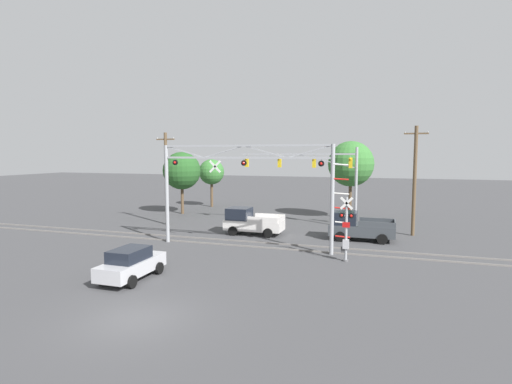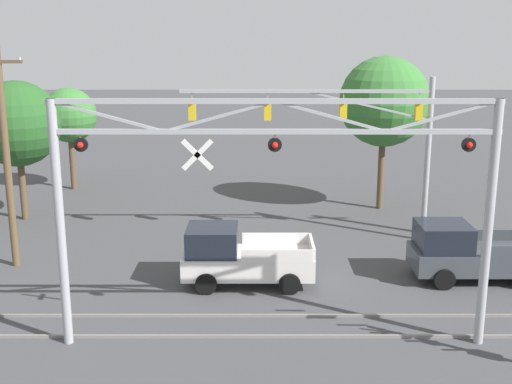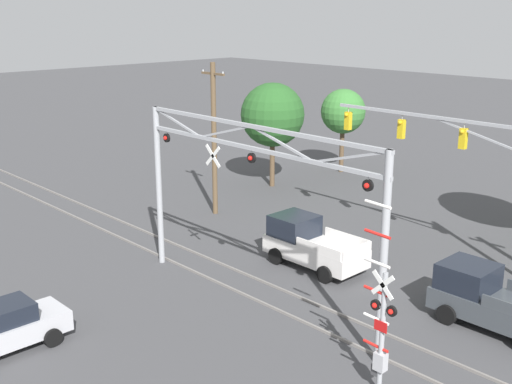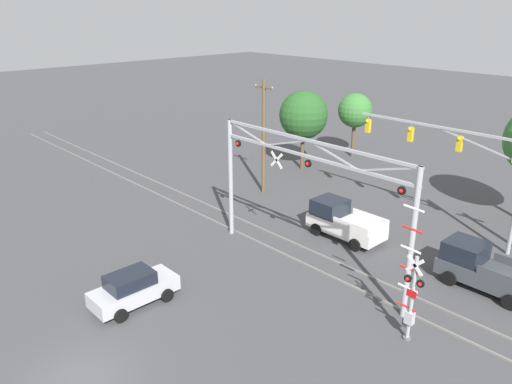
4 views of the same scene
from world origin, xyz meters
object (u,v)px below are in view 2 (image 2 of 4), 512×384
Objects in this scene: crossing_gantry at (273,186)px; background_tree_beyond_span at (68,116)px; traffic_signal_span at (359,127)px; background_tree_far_right_verge at (383,102)px; background_tree_far_left_verge at (15,124)px; utility_pole_left at (5,156)px; pickup_truck_lead at (238,257)px; pickup_truck_following at (467,253)px.

crossing_gantry is 2.09× the size of background_tree_beyond_span.
background_tree_far_right_verge is (1.99, 5.24, 0.53)m from traffic_signal_span.
background_tree_far_left_verge is 0.86× the size of background_tree_far_right_verge.
utility_pole_left reaches higher than background_tree_beyond_span.
background_tree_far_left_verge is (-1.90, 6.42, 0.31)m from utility_pole_left.
traffic_signal_span is 15.96m from background_tree_far_left_verge.
crossing_gantry is 1.58× the size of background_tree_far_right_verge.
background_tree_beyond_span is at bearing 84.11° from background_tree_far_left_verge.
pickup_truck_lead is 0.98× the size of pickup_truck_following.
background_tree_far_left_verge reaches higher than pickup_truck_following.
background_tree_beyond_span is at bearing 142.47° from pickup_truck_following.
background_tree_far_left_verge is (-11.73, 12.86, -0.06)m from crossing_gantry.
utility_pole_left is at bearing 146.79° from crossing_gantry.
traffic_signal_span is 5.63m from background_tree_far_right_verge.
utility_pole_left is (-13.73, -3.18, -0.61)m from traffic_signal_span.
background_tree_beyond_span is 17.53m from background_tree_far_right_verge.
pickup_truck_following is at bearing -53.63° from traffic_signal_span.
background_tree_far_left_verge is at bearing -95.89° from background_tree_beyond_span.
pickup_truck_following is 0.62× the size of background_tree_far_right_verge.
crossing_gantry reaches higher than pickup_truck_following.
background_tree_far_left_verge is at bearing -173.53° from background_tree_far_right_verge.
utility_pole_left reaches higher than crossing_gantry.
traffic_signal_span is 17.75m from background_tree_beyond_span.
crossing_gantry reaches higher than pickup_truck_lead.
traffic_signal_span reaches higher than background_tree_far_left_verge.
traffic_signal_span is 2.21× the size of pickup_truck_following.
background_tree_beyond_span is (-1.25, 12.69, -0.08)m from utility_pole_left.
crossing_gantry is at bearing -112.02° from traffic_signal_span.
traffic_signal_span is at bearing 126.37° from pickup_truck_following.
pickup_truck_lead is at bearing -37.83° from background_tree_far_left_verge.
crossing_gantry is 17.41m from background_tree_far_left_verge.
utility_pole_left is (-8.74, 1.84, 3.33)m from pickup_truck_lead.
traffic_signal_span is at bearing -110.79° from background_tree_far_right_verge.
crossing_gantry is 9.59m from pickup_truck_following.
background_tree_far_left_verge is 17.74m from background_tree_far_right_verge.
background_tree_far_left_verge reaches higher than background_tree_beyond_span.
utility_pole_left reaches higher than pickup_truck_following.
background_tree_far_right_verge is at bearing 69.21° from traffic_signal_span.
crossing_gantry is at bearing -111.59° from background_tree_far_right_verge.
background_tree_beyond_span is (-11.08, 19.13, -0.45)m from crossing_gantry.
pickup_truck_following is 0.57× the size of utility_pole_left.
background_tree_far_right_verge reaches higher than crossing_gantry.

